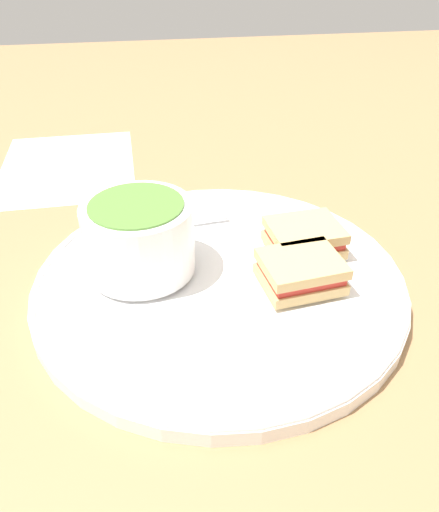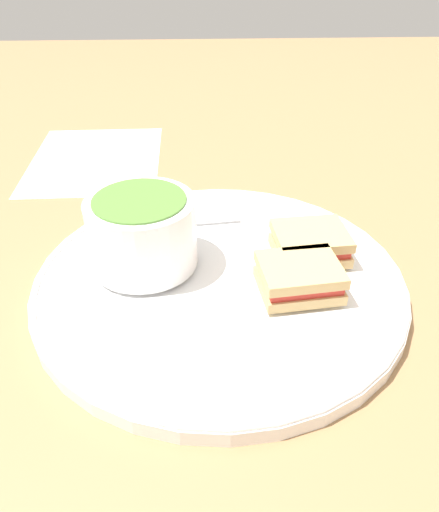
{
  "view_description": "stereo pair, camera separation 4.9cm",
  "coord_description": "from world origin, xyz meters",
  "px_view_note": "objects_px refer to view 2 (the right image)",
  "views": [
    {
      "loc": [
        -0.07,
        -0.4,
        0.32
      ],
      "look_at": [
        0.0,
        0.0,
        0.04
      ],
      "focal_mm": 35.0,
      "sensor_mm": 36.0,
      "label": 1
    },
    {
      "loc": [
        -0.02,
        -0.4,
        0.32
      ],
      "look_at": [
        0.0,
        0.0,
        0.04
      ],
      "focal_mm": 35.0,
      "sensor_mm": 36.0,
      "label": 2
    }
  ],
  "objects_px": {
    "soup_bowl": "(142,232)",
    "sandwich_half_near": "(299,277)",
    "sandwich_half_far": "(310,243)",
    "spoon": "(165,222)"
  },
  "relations": [
    {
      "from": "sandwich_half_near",
      "to": "sandwich_half_far",
      "type": "relative_size",
      "value": 1.02
    },
    {
      "from": "soup_bowl",
      "to": "sandwich_half_far",
      "type": "height_order",
      "value": "soup_bowl"
    },
    {
      "from": "sandwich_half_far",
      "to": "sandwich_half_near",
      "type": "bearing_deg",
      "value": -110.31
    },
    {
      "from": "soup_bowl",
      "to": "spoon",
      "type": "xyz_separation_m",
      "value": [
        0.02,
        0.07,
        -0.03
      ]
    },
    {
      "from": "spoon",
      "to": "sandwich_half_near",
      "type": "bearing_deg",
      "value": 130.16
    },
    {
      "from": "spoon",
      "to": "sandwich_half_far",
      "type": "distance_m",
      "value": 0.17
    },
    {
      "from": "spoon",
      "to": "sandwich_half_near",
      "type": "xyz_separation_m",
      "value": [
        0.13,
        -0.13,
        0.01
      ]
    },
    {
      "from": "soup_bowl",
      "to": "sandwich_half_near",
      "type": "distance_m",
      "value": 0.16
    },
    {
      "from": "sandwich_half_near",
      "to": "sandwich_half_far",
      "type": "distance_m",
      "value": 0.06
    },
    {
      "from": "soup_bowl",
      "to": "spoon",
      "type": "bearing_deg",
      "value": 76.8
    }
  ]
}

